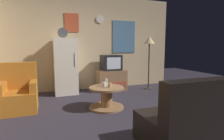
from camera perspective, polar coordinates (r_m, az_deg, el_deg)
The scene contains 12 objects.
ground_plane at distance 3.51m, azimuth 3.74°, elevation -14.12°, with size 12.00×12.00×0.00m, color #2D2833.
wall_with_art at distance 5.60m, azimuth -6.29°, elevation 8.47°, with size 5.20×0.12×2.79m.
fridge at distance 5.10m, azimuth -14.38°, elevation 1.17°, with size 0.60×0.62×1.77m.
tv_stand at distance 5.41m, azimuth -0.30°, elevation -3.14°, with size 0.84×0.53×0.60m.
crt_tv at distance 5.34m, azimuth -0.35°, elevation 2.35°, with size 0.54×0.51×0.44m.
standing_lamp at distance 5.60m, azimuth 11.62°, elevation 7.96°, with size 0.32×0.32×1.59m.
coffee_table at distance 3.85m, azimuth -1.73°, elevation -8.61°, with size 0.72×0.72×0.45m.
wine_glass at distance 3.93m, azimuth -1.83°, elevation -3.75°, with size 0.05×0.05×0.15m, color silver.
mug_ceramic_white at distance 3.84m, azimuth -2.51°, elevation -4.50°, with size 0.08×0.08×0.09m, color silver.
mug_ceramic_tan at distance 3.74m, azimuth -0.75°, elevation -4.78°, with size 0.08×0.08×0.09m, color tan.
armchair at distance 4.13m, azimuth -27.12°, elevation -6.70°, with size 0.68×0.68×0.96m.
couch at distance 2.81m, azimuth 27.38°, elevation -13.69°, with size 1.70×0.80×0.92m.
Camera 1 is at (-1.32, -2.99, 1.28)m, focal length 29.19 mm.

